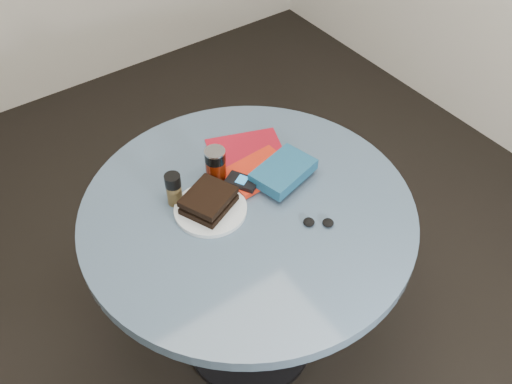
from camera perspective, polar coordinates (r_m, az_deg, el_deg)
ground at (r=2.29m, az=-0.63°, el=-14.48°), size 4.00×4.00×0.00m
table at (r=1.81m, az=-0.78°, el=-5.14°), size 1.00×1.00×0.75m
plate at (r=1.68m, az=-4.57°, el=-1.72°), size 0.24×0.24×0.01m
sandwich at (r=1.66m, az=-4.76°, el=-0.86°), size 0.18×0.17×0.05m
soda_can at (r=1.73m, az=-4.06°, el=2.65°), size 0.08×0.08×0.12m
pepper_grinder at (r=1.68m, az=-8.22°, el=0.30°), size 0.06×0.06×0.11m
magazine at (r=1.87m, az=-1.01°, el=4.15°), size 0.29×0.25×0.00m
red_book at (r=1.78m, az=0.15°, el=2.10°), size 0.21×0.15×0.02m
novel at (r=1.74m, az=2.76°, el=2.07°), size 0.22×0.17×0.04m
mp3_player at (r=1.72m, az=-1.41°, el=1.04°), size 0.09×0.11×0.02m
headphones at (r=1.65m, az=6.27°, el=-3.04°), size 0.09×0.08×0.02m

